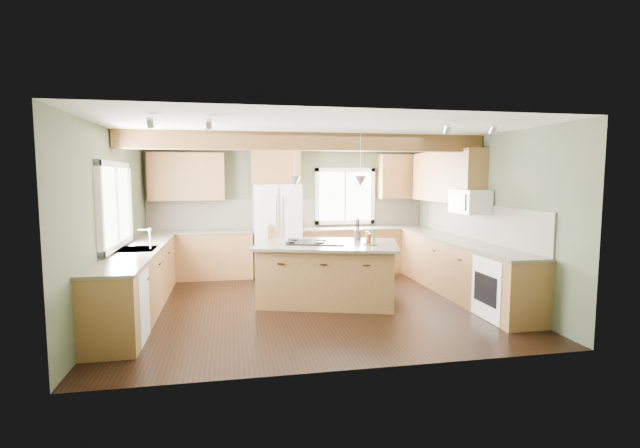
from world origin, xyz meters
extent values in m
plane|color=black|center=(0.00, 0.00, 0.00)|extent=(5.60, 5.60, 0.00)
plane|color=silver|center=(0.00, 0.00, 2.60)|extent=(5.60, 5.60, 0.00)
plane|color=#49523A|center=(0.00, 2.50, 1.30)|extent=(5.60, 0.00, 5.60)
plane|color=#49523A|center=(-2.80, 0.00, 1.30)|extent=(0.00, 5.00, 5.00)
plane|color=#49523A|center=(2.80, 0.00, 1.30)|extent=(0.00, 5.00, 5.00)
cube|color=#553718|center=(0.00, 0.10, 2.47)|extent=(5.55, 0.26, 0.26)
cube|color=#553718|center=(0.00, 2.40, 2.54)|extent=(5.55, 0.20, 0.10)
cube|color=brown|center=(0.00, 2.48, 1.21)|extent=(5.58, 0.03, 0.58)
cube|color=brown|center=(2.78, 0.05, 1.21)|extent=(0.03, 3.70, 0.58)
cube|color=brown|center=(-1.79, 2.20, 0.44)|extent=(2.02, 0.60, 0.88)
cube|color=#443F32|center=(-1.79, 2.20, 0.90)|extent=(2.06, 0.64, 0.04)
cube|color=brown|center=(1.49, 2.20, 0.44)|extent=(2.62, 0.60, 0.88)
cube|color=#443F32|center=(1.49, 2.20, 0.90)|extent=(2.66, 0.64, 0.04)
cube|color=brown|center=(-2.50, 0.05, 0.44)|extent=(0.60, 3.70, 0.88)
cube|color=#443F32|center=(-2.50, 0.05, 0.90)|extent=(0.64, 3.74, 0.04)
cube|color=brown|center=(2.50, 0.05, 0.44)|extent=(0.60, 3.70, 0.88)
cube|color=#443F32|center=(2.50, 0.05, 0.90)|extent=(0.64, 3.74, 0.04)
cube|color=brown|center=(-1.99, 2.33, 1.95)|extent=(1.40, 0.35, 0.90)
cube|color=brown|center=(-0.30, 2.33, 2.15)|extent=(0.96, 0.35, 0.70)
cube|color=brown|center=(2.62, 0.90, 1.95)|extent=(0.35, 2.20, 0.90)
cube|color=brown|center=(2.30, 2.33, 1.95)|extent=(0.90, 0.35, 0.90)
cube|color=white|center=(-2.78, 0.05, 1.55)|extent=(0.04, 1.60, 1.05)
cube|color=white|center=(1.15, 2.48, 1.55)|extent=(1.10, 0.04, 1.00)
cube|color=#262628|center=(-2.50, 0.05, 0.91)|extent=(0.50, 0.65, 0.03)
cylinder|color=#B2B2B7|center=(-2.32, 0.05, 1.05)|extent=(0.02, 0.02, 0.28)
cube|color=white|center=(-2.49, -1.25, 0.43)|extent=(0.60, 0.60, 0.84)
cube|color=white|center=(2.49, -1.25, 0.43)|extent=(0.60, 0.72, 0.84)
cube|color=white|center=(2.58, -0.05, 1.55)|extent=(0.40, 0.70, 0.38)
cone|color=#B2B2B7|center=(-0.20, 0.25, 1.88)|extent=(0.18, 0.18, 0.16)
cone|color=#B2B2B7|center=(0.76, -0.05, 1.88)|extent=(0.18, 0.18, 0.16)
cube|color=white|center=(-0.30, 2.12, 0.90)|extent=(0.90, 0.74, 1.80)
cube|color=brown|center=(0.28, 0.10, 0.44)|extent=(2.28, 1.76, 0.88)
cube|color=#443F32|center=(0.28, 0.10, 0.90)|extent=(2.45, 1.92, 0.04)
cube|color=black|center=(0.12, 0.15, 0.93)|extent=(1.00, 0.81, 0.02)
cube|color=brown|center=(-0.51, 0.80, 1.02)|extent=(0.14, 0.12, 0.20)
cylinder|color=#423B35|center=(0.84, 0.36, 1.00)|extent=(0.16, 0.16, 0.16)
camera|label=1|loc=(-1.18, -6.86, 1.94)|focal=26.00mm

